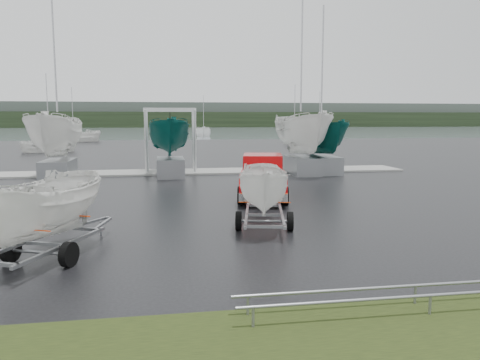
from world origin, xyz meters
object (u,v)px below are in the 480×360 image
trailer_hitched (265,150)px  boat_hoist (170,131)px  pickup_truck (263,175)px  trailer_parked (39,152)px

trailer_hitched → boat_hoist: (-2.64, 15.94, 0.18)m
pickup_truck → trailer_parked: (-7.23, -8.58, 1.72)m
pickup_truck → trailer_hitched: bearing=-90.0°
trailer_hitched → trailer_parked: 6.47m
trailer_hitched → pickup_truck: bearing=90.0°
trailer_parked → trailer_hitched: bearing=45.5°
trailer_parked → boat_hoist: trailer_parked is taller
pickup_truck → trailer_hitched: size_ratio=1.26×
trailer_hitched → boat_hoist: 16.16m
pickup_truck → trailer_parked: size_ratio=1.17×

